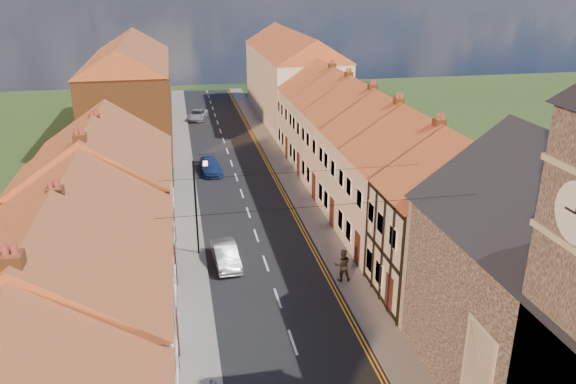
{
  "coord_description": "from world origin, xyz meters",
  "views": [
    {
      "loc": [
        -4.58,
        -11.74,
        16.1
      ],
      "look_at": [
        1.9,
        20.64,
        3.5
      ],
      "focal_mm": 35.0,
      "sensor_mm": 36.0,
      "label": 1
    }
  ],
  "objects_px": {
    "car_mid": "(226,255)",
    "pedestrian_right": "(342,265)",
    "car_distant": "(198,115)",
    "car_far": "(211,166)",
    "lamppost": "(197,202)"
  },
  "relations": [
    {
      "from": "car_distant",
      "to": "pedestrian_right",
      "type": "distance_m",
      "value": 41.46
    },
    {
      "from": "car_mid",
      "to": "pedestrian_right",
      "type": "relative_size",
      "value": 2.03
    },
    {
      "from": "car_far",
      "to": "car_distant",
      "type": "distance_m",
      "value": 20.35
    },
    {
      "from": "car_far",
      "to": "car_mid",
      "type": "bearing_deg",
      "value": -96.56
    },
    {
      "from": "car_far",
      "to": "pedestrian_right",
      "type": "relative_size",
      "value": 2.22
    },
    {
      "from": "lamppost",
      "to": "car_distant",
      "type": "bearing_deg",
      "value": 87.5
    },
    {
      "from": "lamppost",
      "to": "car_distant",
      "type": "xyz_separation_m",
      "value": [
        1.57,
        36.01,
        -2.93
      ]
    },
    {
      "from": "car_mid",
      "to": "pedestrian_right",
      "type": "height_order",
      "value": "pedestrian_right"
    },
    {
      "from": "lamppost",
      "to": "pedestrian_right",
      "type": "height_order",
      "value": "lamppost"
    },
    {
      "from": "lamppost",
      "to": "car_mid",
      "type": "distance_m",
      "value": 3.63
    },
    {
      "from": "car_distant",
      "to": "pedestrian_right",
      "type": "height_order",
      "value": "pedestrian_right"
    },
    {
      "from": "car_mid",
      "to": "car_distant",
      "type": "xyz_separation_m",
      "value": [
        0.13,
        37.64,
        -0.04
      ]
    },
    {
      "from": "car_far",
      "to": "lamppost",
      "type": "bearing_deg",
      "value": -101.93
    },
    {
      "from": "lamppost",
      "to": "pedestrian_right",
      "type": "xyz_separation_m",
      "value": [
        7.69,
        -5.0,
        -2.46
      ]
    },
    {
      "from": "lamppost",
      "to": "pedestrian_right",
      "type": "relative_size",
      "value": 3.14
    }
  ]
}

